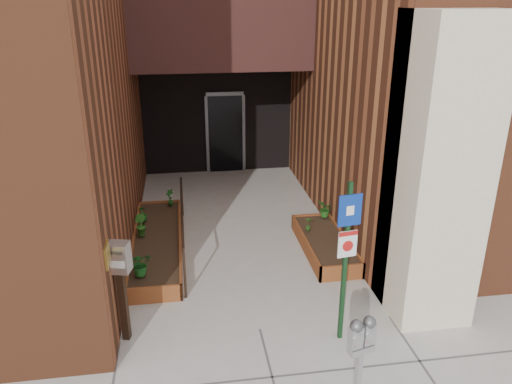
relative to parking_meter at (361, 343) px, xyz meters
name	(u,v)px	position (x,y,z in m)	size (l,w,h in m)	color
ground	(260,329)	(-0.81, 1.82, -1.08)	(80.00, 80.00, 0.00)	#9E9991
planter_left	(157,244)	(-2.36, 4.52, -0.94)	(0.90, 3.60, 0.30)	brown
planter_right	(325,245)	(0.79, 4.02, -0.94)	(0.80, 2.20, 0.30)	brown
handrail	(182,214)	(-1.86, 4.47, -0.33)	(0.04, 3.34, 0.90)	black
parking_meter	(361,343)	(0.00, 0.00, 0.00)	(0.32, 0.19, 1.39)	#9E9EA0
sign_post	(347,247)	(0.29, 1.46, 0.38)	(0.32, 0.10, 2.37)	black
payment_dropbox	(120,271)	(-2.71, 1.91, 0.02)	(0.35, 0.29, 1.51)	black
shrub_left_a	(140,264)	(-2.56, 3.14, -0.58)	(0.35, 0.35, 0.39)	#1A5B1D
shrub_left_b	(140,225)	(-2.66, 4.64, -0.57)	(0.22, 0.22, 0.41)	#275D1A
shrub_left_c	(142,214)	(-2.66, 5.26, -0.61)	(0.18, 0.18, 0.32)	#1B5819
shrub_left_d	(170,197)	(-2.11, 6.00, -0.59)	(0.20, 0.20, 0.38)	#1A5217
shrub_right_a	(347,240)	(1.04, 3.49, -0.60)	(0.20, 0.20, 0.36)	#1C621F
shrub_right_b	(308,224)	(0.54, 4.33, -0.63)	(0.15, 0.15, 0.29)	#265B1A
shrub_right_c	(325,209)	(1.04, 4.92, -0.61)	(0.31, 0.31, 0.34)	#23611B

